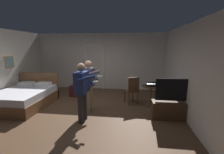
% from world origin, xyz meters
% --- Properties ---
extents(ground_plane, '(6.64, 6.64, 0.00)m').
position_xyz_m(ground_plane, '(0.00, 0.00, 0.00)').
color(ground_plane, brown).
extents(wall_back, '(6.27, 0.12, 2.65)m').
position_xyz_m(wall_back, '(0.00, 2.87, 1.32)').
color(wall_back, silver).
rests_on(wall_back, ground_plane).
extents(wall_right, '(0.12, 5.85, 2.65)m').
position_xyz_m(wall_right, '(3.08, 0.00, 1.32)').
color(wall_right, silver).
rests_on(wall_right, ground_plane).
extents(doorway_frame, '(0.93, 0.08, 2.13)m').
position_xyz_m(doorway_frame, '(-0.27, 2.79, 1.22)').
color(doorway_frame, white).
rests_on(doorway_frame, ground_plane).
extents(bed, '(1.58, 2.00, 1.02)m').
position_xyz_m(bed, '(-2.16, 0.28, 0.30)').
color(bed, brown).
rests_on(bed, ground_plane).
extents(tv_flatscreen, '(1.22, 0.40, 1.17)m').
position_xyz_m(tv_flatscreen, '(2.72, -0.13, 0.33)').
color(tv_flatscreen, '#4C331E').
rests_on(tv_flatscreen, ground_plane).
extents(side_table, '(0.62, 0.62, 0.70)m').
position_xyz_m(side_table, '(2.20, 0.83, 0.47)').
color(side_table, brown).
rests_on(side_table, ground_plane).
extents(laptop, '(0.34, 0.35, 0.15)m').
position_xyz_m(laptop, '(2.17, 0.79, 0.75)').
color(laptop, black).
rests_on(laptop, side_table).
extents(bottle_on_table, '(0.06, 0.06, 0.29)m').
position_xyz_m(bottle_on_table, '(2.34, 0.75, 0.82)').
color(bottle_on_table, '#3A4726').
rests_on(bottle_on_table, side_table).
extents(wooden_chair, '(0.57, 0.57, 0.99)m').
position_xyz_m(wooden_chair, '(1.54, 0.89, 0.54)').
color(wooden_chair, brown).
rests_on(wooden_chair, ground_plane).
extents(person_blue_shirt, '(0.67, 0.65, 1.61)m').
position_xyz_m(person_blue_shirt, '(0.20, -0.58, 0.93)').
color(person_blue_shirt, '#333338').
rests_on(person_blue_shirt, ground_plane).
extents(person_striped_shirt, '(0.64, 0.63, 1.61)m').
position_xyz_m(person_striped_shirt, '(0.20, 0.10, 0.92)').
color(person_striped_shirt, tan).
rests_on(person_striped_shirt, ground_plane).
extents(suitcase_dark, '(0.65, 0.43, 0.45)m').
position_xyz_m(suitcase_dark, '(-0.68, 1.48, 0.23)').
color(suitcase_dark, '#4C1919').
rests_on(suitcase_dark, ground_plane).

